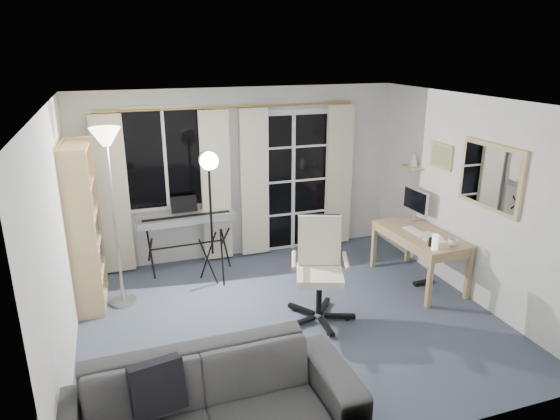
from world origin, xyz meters
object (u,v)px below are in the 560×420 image
at_px(desk, 420,239).
at_px(mug, 453,242).
at_px(torchiere_lamp, 109,165).
at_px(monitor, 416,201).
at_px(studio_light, 209,176).
at_px(office_chair, 319,259).
at_px(bookshelf, 81,231).
at_px(keyboard_piano, 186,220).
at_px(sofa, 205,395).

relative_size(desk, mug, 11.65).
distance_m(torchiere_lamp, monitor, 3.91).
relative_size(studio_light, office_chair, 1.56).
bearing_deg(mug, torchiere_lamp, 162.95).
xyz_separation_m(bookshelf, torchiere_lamp, (0.37, -0.15, 0.77)).
xyz_separation_m(desk, mug, (0.10, -0.50, 0.14)).
relative_size(keyboard_piano, sofa, 0.56).
bearing_deg(desk, sofa, -151.45).
relative_size(desk, sofa, 0.56).
height_order(studio_light, monitor, studio_light).
bearing_deg(keyboard_piano, sofa, -99.00).
bearing_deg(desk, keyboard_piano, 150.87).
height_order(studio_light, mug, studio_light).
xyz_separation_m(studio_light, sofa, (-0.60, -2.68, -0.98)).
bearing_deg(office_chair, sofa, -115.02).
bearing_deg(torchiere_lamp, keyboard_piano, 38.30).
bearing_deg(mug, keyboard_piano, 146.86).
bearing_deg(office_chair, bookshelf, 175.79).
xyz_separation_m(bookshelf, sofa, (0.90, -2.69, -0.46)).
distance_m(monitor, sofa, 4.08).
bearing_deg(office_chair, monitor, 44.99).
relative_size(keyboard_piano, monitor, 2.67).
distance_m(keyboard_piano, mug, 3.39).
height_order(monitor, sofa, monitor).
bearing_deg(desk, torchiere_lamp, 167.10).
distance_m(monitor, mug, 0.98).
bearing_deg(sofa, torchiere_lamp, 100.84).
bearing_deg(bookshelf, keyboard_piano, 26.01).
distance_m(studio_light, sofa, 2.91).
bearing_deg(monitor, torchiere_lamp, 174.25).
xyz_separation_m(bookshelf, keyboard_piano, (1.27, 0.56, -0.20)).
bearing_deg(bookshelf, desk, -8.97).
height_order(desk, mug, mug).
xyz_separation_m(torchiere_lamp, sofa, (0.53, -2.54, -1.23)).
bearing_deg(studio_light, bookshelf, -173.43).
height_order(office_chair, sofa, office_chair).
distance_m(torchiere_lamp, sofa, 2.87).
relative_size(monitor, mug, 4.40).
height_order(bookshelf, sofa, bookshelf).
relative_size(bookshelf, torchiere_lamp, 0.92).
height_order(bookshelf, office_chair, bookshelf).
bearing_deg(studio_light, desk, -10.43).
relative_size(keyboard_piano, mug, 11.74).
bearing_deg(sofa, monitor, 34.48).
xyz_separation_m(torchiere_lamp, desk, (3.63, -0.64, -1.09)).
bearing_deg(torchiere_lamp, monitor, -2.91).
xyz_separation_m(office_chair, monitor, (1.73, 0.79, 0.27)).
bearing_deg(bookshelf, torchiere_lamp, -19.45).
distance_m(bookshelf, office_chair, 2.73).
xyz_separation_m(studio_light, monitor, (2.70, -0.33, -0.49)).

